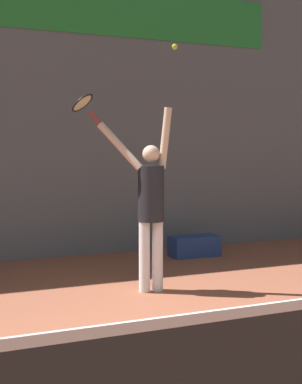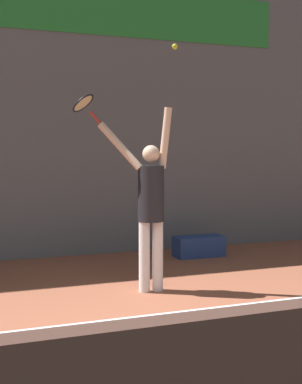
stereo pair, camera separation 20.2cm
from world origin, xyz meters
The scene contains 7 objects.
ground_plane centered at (0.00, 0.00, 0.00)m, with size 18.00×18.00×0.00m, color #9E563D.
back_wall centered at (0.00, 5.02, 2.50)m, with size 18.00×0.10×5.00m.
sponsor_banner centered at (0.00, 4.96, 3.90)m, with size 7.34×0.02×0.80m.
tennis_player centered at (0.48, 2.50, 1.08)m, with size 0.84×0.52×2.18m.
tennis_racket centered at (-0.20, 2.94, 2.23)m, with size 0.39×0.40×0.38m.
tennis_ball centered at (0.75, 2.40, 2.88)m, with size 0.07×0.07×0.07m.
equipment_bag centered at (1.95, 4.19, 0.16)m, with size 0.79×0.35×0.33m.
Camera 2 is at (-1.75, -3.37, 1.67)m, focal length 50.00 mm.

